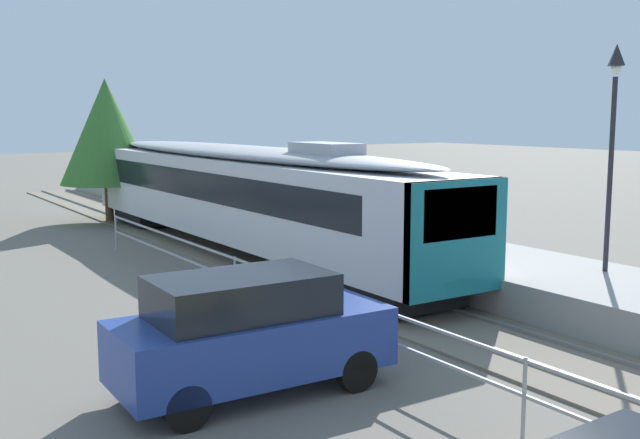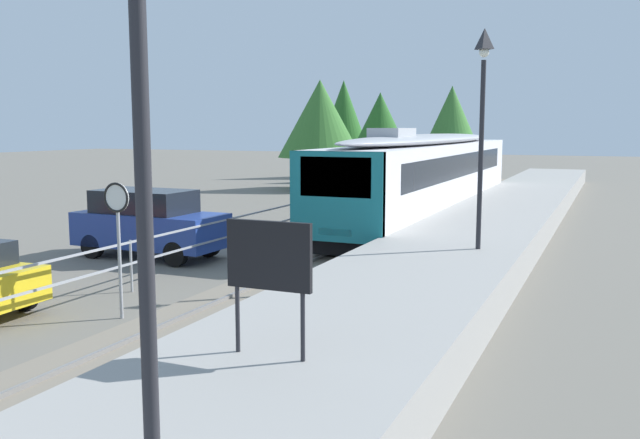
# 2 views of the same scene
# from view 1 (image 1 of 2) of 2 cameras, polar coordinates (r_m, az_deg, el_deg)

# --- Properties ---
(ground_plane) EXTENTS (160.00, 160.00, 0.00)m
(ground_plane) POSITION_cam_1_polar(r_m,az_deg,el_deg) (19.28, -7.03, -5.92)
(ground_plane) COLOR #6B665B
(track_rails) EXTENTS (3.20, 60.00, 0.14)m
(track_rails) POSITION_cam_1_polar(r_m,az_deg,el_deg) (20.73, 0.45, -4.78)
(track_rails) COLOR slate
(track_rails) RESTS_ON ground
(commuter_train) EXTENTS (2.82, 20.94, 3.74)m
(commuter_train) POSITION_cam_1_polar(r_m,az_deg,el_deg) (24.77, -6.14, 2.22)
(commuter_train) COLOR silver
(commuter_train) RESTS_ON track_rails
(station_platform) EXTENTS (3.90, 60.00, 0.90)m
(station_platform) POSITION_cam_1_polar(r_m,az_deg,el_deg) (22.57, 7.34, -2.72)
(station_platform) COLOR #999691
(station_platform) RESTS_ON ground
(platform_lamp_mid_platform) EXTENTS (0.34, 0.34, 5.35)m
(platform_lamp_mid_platform) POSITION_cam_1_polar(r_m,az_deg,el_deg) (18.81, 21.55, 7.46)
(platform_lamp_mid_platform) COLOR #232328
(platform_lamp_mid_platform) RESTS_ON station_platform
(carpark_fence) EXTENTS (0.06, 36.06, 1.25)m
(carpark_fence) POSITION_cam_1_polar(r_m,az_deg,el_deg) (11.08, 15.41, -11.82)
(carpark_fence) COLOR #9EA0A5
(carpark_fence) RESTS_ON ground
(parked_suv_blue) EXTENTS (4.64, 2.00, 2.04)m
(parked_suv_blue) POSITION_cam_1_polar(r_m,az_deg,el_deg) (12.49, -5.39, -8.57)
(parked_suv_blue) COLOR navy
(parked_suv_blue) RESTS_ON ground
(tree_distant_left) EXTENTS (4.00, 4.00, 6.18)m
(tree_distant_left) POSITION_cam_1_polar(r_m,az_deg,el_deg) (33.37, -16.04, 6.49)
(tree_distant_left) COLOR brown
(tree_distant_left) RESTS_ON ground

